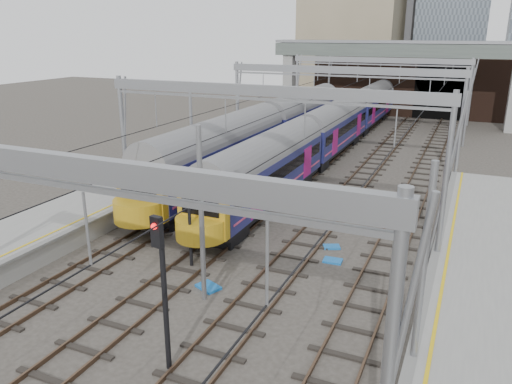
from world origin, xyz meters
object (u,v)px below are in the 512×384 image
at_px(train_second, 267,132).
at_px(signal_near_centre, 162,276).
at_px(train_main, 354,115).
at_px(signal_near_left, 188,206).

bearing_deg(train_second, signal_near_centre, -74.23).
relative_size(train_main, signal_near_left, 13.22).
distance_m(train_second, signal_near_centre, 26.07).
height_order(train_main, signal_near_left, signal_near_left).
height_order(train_second, signal_near_centre, signal_near_centre).
bearing_deg(signal_near_centre, train_main, 105.22).
height_order(signal_near_left, signal_near_centre, signal_near_centre).
bearing_deg(train_main, signal_near_left, -90.06).
height_order(train_main, train_second, train_second).
bearing_deg(signal_near_left, train_second, 97.26).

